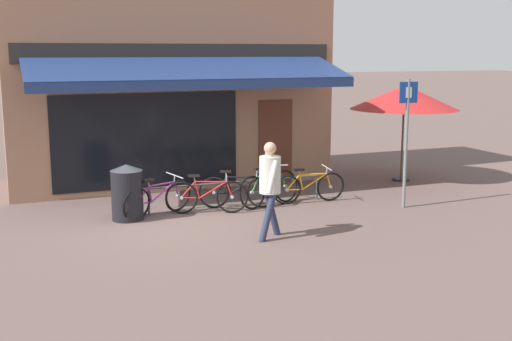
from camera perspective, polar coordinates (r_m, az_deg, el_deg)
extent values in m
plane|color=brown|center=(12.83, -7.49, -4.41)|extent=(160.00, 160.00, 0.00)
cube|color=#9E7056|center=(16.64, -7.99, 10.12)|extent=(7.91, 3.00, 6.40)
cube|color=black|center=(15.10, -9.62, 2.62)|extent=(4.35, 0.04, 2.20)
cube|color=#5B2D1E|center=(16.12, 1.74, 2.54)|extent=(0.90, 0.04, 2.10)
cube|color=#282623|center=(15.17, -6.59, 10.31)|extent=(7.51, 0.06, 0.44)
cube|color=navy|center=(14.35, -5.65, 9.02)|extent=(7.12, 1.75, 0.50)
cube|color=navy|center=(13.53, -4.58, 7.57)|extent=(7.12, 0.03, 0.20)
cylinder|color=#47494F|center=(13.69, -1.70, -1.01)|extent=(3.93, 0.04, 0.04)
cylinder|color=#47494F|center=(13.23, -9.51, -2.78)|extent=(0.04, 0.04, 0.55)
cylinder|color=#47494F|center=(14.50, 5.42, -1.51)|extent=(0.04, 0.04, 0.55)
torus|color=black|center=(13.45, -6.96, -2.23)|extent=(0.66, 0.41, 0.68)
cylinder|color=#9E9EA3|center=(13.45, -6.96, -2.23)|extent=(0.09, 0.09, 0.08)
torus|color=black|center=(12.79, -10.57, -2.99)|extent=(0.66, 0.41, 0.68)
cylinder|color=#9E9EA3|center=(12.79, -10.57, -2.99)|extent=(0.09, 0.09, 0.08)
cylinder|color=#892D7A|center=(13.15, -8.26, -1.89)|extent=(0.56, 0.26, 0.36)
cylinder|color=#892D7A|center=(13.08, -8.36, -1.19)|extent=(0.61, 0.32, 0.05)
cylinder|color=#892D7A|center=(12.95, -9.37, -2.09)|extent=(0.10, 0.12, 0.35)
cylinder|color=#892D7A|center=(12.91, -9.92, -2.89)|extent=(0.35, 0.20, 0.05)
cylinder|color=#892D7A|center=(12.83, -10.02, -2.18)|extent=(0.32, 0.14, 0.35)
cylinder|color=#892D7A|center=(13.37, -7.11, -1.63)|extent=(0.14, 0.13, 0.33)
cylinder|color=#9E9EA3|center=(12.85, -9.52, -1.18)|extent=(0.05, 0.06, 0.11)
cube|color=black|center=(12.82, -9.56, -0.89)|extent=(0.26, 0.20, 0.06)
cylinder|color=#9E9EA3|center=(13.27, -7.25, -0.73)|extent=(0.04, 0.05, 0.14)
cylinder|color=#9E9EA3|center=(13.25, -7.24, -0.43)|extent=(0.25, 0.48, 0.08)
torus|color=black|center=(13.25, -2.14, -2.36)|extent=(0.67, 0.31, 0.67)
cylinder|color=#9E9EA3|center=(13.25, -2.14, -2.36)|extent=(0.09, 0.08, 0.08)
torus|color=black|center=(13.26, -6.63, -2.42)|extent=(0.67, 0.31, 0.67)
cylinder|color=#9E9EA3|center=(13.26, -6.63, -2.42)|extent=(0.09, 0.08, 0.08)
cylinder|color=#B21E1E|center=(13.23, -3.86, -1.75)|extent=(0.57, 0.18, 0.36)
cylinder|color=#B21E1E|center=(13.21, -4.04, -1.00)|extent=(0.62, 0.23, 0.05)
cylinder|color=#B21E1E|center=(13.23, -5.24, -1.73)|extent=(0.11, 0.10, 0.35)
cylinder|color=#B21E1E|center=(13.25, -5.85, -2.44)|extent=(0.36, 0.15, 0.05)
cylinder|color=#B21E1E|center=(13.23, -6.03, -1.70)|extent=(0.31, 0.10, 0.35)
cylinder|color=#B21E1E|center=(13.23, -2.40, -1.69)|extent=(0.14, 0.11, 0.32)
cylinder|color=#9E9EA3|center=(13.20, -5.49, -0.77)|extent=(0.06, 0.05, 0.11)
cube|color=black|center=(13.20, -5.56, -0.47)|extent=(0.26, 0.17, 0.06)
cylinder|color=#9E9EA3|center=(13.20, -2.66, -0.72)|extent=(0.04, 0.04, 0.14)
cylinder|color=#9E9EA3|center=(13.20, -2.66, -0.42)|extent=(0.18, 0.50, 0.07)
torus|color=black|center=(13.70, 0.54, -1.94)|extent=(0.67, 0.34, 0.67)
cylinder|color=#9E9EA3|center=(13.70, 0.54, -1.94)|extent=(0.09, 0.09, 0.08)
torus|color=black|center=(13.69, -3.76, -1.96)|extent=(0.67, 0.34, 0.67)
cylinder|color=#9E9EA3|center=(13.69, -3.76, -1.96)|extent=(0.09, 0.09, 0.08)
cylinder|color=black|center=(13.67, -1.10, -1.33)|extent=(0.56, 0.19, 0.36)
cylinder|color=black|center=(13.66, -1.26, -0.61)|extent=(0.61, 0.25, 0.05)
cylinder|color=black|center=(13.67, -2.42, -1.31)|extent=(0.11, 0.11, 0.35)
cylinder|color=black|center=(13.69, -3.01, -1.99)|extent=(0.35, 0.16, 0.05)
cylinder|color=black|center=(13.67, -3.17, -1.28)|extent=(0.31, 0.10, 0.35)
cylinder|color=black|center=(13.68, 0.30, -1.29)|extent=(0.14, 0.12, 0.32)
cylinder|color=#9E9EA3|center=(13.65, -2.65, -0.38)|extent=(0.06, 0.05, 0.11)
cube|color=black|center=(13.65, -2.72, -0.09)|extent=(0.26, 0.18, 0.06)
cylinder|color=#9E9EA3|center=(13.66, 0.06, -0.35)|extent=(0.04, 0.05, 0.14)
cylinder|color=#9E9EA3|center=(13.65, 0.06, -0.05)|extent=(0.20, 0.50, 0.08)
torus|color=black|center=(14.22, 2.64, -1.39)|extent=(0.73, 0.39, 0.72)
cylinder|color=#9E9EA3|center=(14.22, 2.64, -1.39)|extent=(0.09, 0.09, 0.08)
torus|color=black|center=(13.55, -0.35, -1.97)|extent=(0.73, 0.39, 0.72)
cylinder|color=#9E9EA3|center=(13.55, -0.35, -1.97)|extent=(0.09, 0.09, 0.08)
cylinder|color=#23703D|center=(13.95, 1.47, -0.95)|extent=(0.52, 0.27, 0.38)
cylinder|color=#23703D|center=(13.91, 1.29, -0.21)|extent=(0.59, 0.24, 0.05)
cylinder|color=#23703D|center=(13.74, 0.55, -1.09)|extent=(0.13, 0.07, 0.38)
cylinder|color=#23703D|center=(13.67, 0.20, -1.90)|extent=(0.34, 0.15, 0.05)
cylinder|color=#23703D|center=(13.63, 0.01, -1.15)|extent=(0.28, 0.19, 0.37)
cylinder|color=#23703D|center=(14.17, 2.41, -0.74)|extent=(0.15, 0.05, 0.34)
cylinder|color=#9E9EA3|center=(13.69, 0.29, -0.14)|extent=(0.06, 0.03, 0.11)
cube|color=black|center=(13.67, 0.21, 0.14)|extent=(0.26, 0.18, 0.06)
cylinder|color=#9E9EA3|center=(14.11, 2.16, 0.19)|extent=(0.04, 0.05, 0.14)
cylinder|color=#9E9EA3|center=(14.11, 2.13, 0.47)|extent=(0.20, 0.49, 0.10)
torus|color=black|center=(14.36, 6.64, -1.44)|extent=(0.66, 0.13, 0.66)
cylinder|color=#9E9EA3|center=(14.36, 6.64, -1.44)|extent=(0.07, 0.07, 0.07)
torus|color=black|center=(13.95, 2.76, -1.73)|extent=(0.66, 0.13, 0.66)
cylinder|color=#9E9EA3|center=(13.95, 2.76, -1.73)|extent=(0.07, 0.07, 0.07)
cylinder|color=orange|center=(14.15, 5.22, -0.98)|extent=(0.58, 0.09, 0.35)
cylinder|color=orange|center=(14.09, 5.11, -0.33)|extent=(0.64, 0.07, 0.05)
cylinder|color=orange|center=(14.03, 4.02, -1.04)|extent=(0.12, 0.06, 0.35)
cylinder|color=orange|center=(14.02, 3.45, -1.71)|extent=(0.37, 0.05, 0.05)
cylinder|color=orange|center=(13.96, 3.33, -1.05)|extent=(0.31, 0.08, 0.34)
cylinder|color=orange|center=(14.29, 6.47, -0.86)|extent=(0.15, 0.06, 0.32)
cylinder|color=#9E9EA3|center=(13.95, 3.86, -0.18)|extent=(0.06, 0.03, 0.11)
cube|color=black|center=(13.93, 3.81, 0.09)|extent=(0.25, 0.12, 0.06)
cylinder|color=#9E9EA3|center=(14.21, 6.31, -0.01)|extent=(0.03, 0.04, 0.14)
cylinder|color=#9E9EA3|center=(14.19, 6.32, 0.27)|extent=(0.05, 0.52, 0.07)
cylinder|color=#282D47|center=(11.59, 1.44, -3.83)|extent=(0.37, 0.19, 0.86)
cylinder|color=#282D47|center=(11.29, 1.03, -4.22)|extent=(0.37, 0.19, 0.86)
cylinder|color=beige|center=(11.28, 1.26, -0.37)|extent=(0.44, 0.44, 0.66)
sphere|color=tan|center=(11.20, 1.27, 1.99)|extent=(0.22, 0.22, 0.22)
cylinder|color=beige|center=(11.05, 1.48, -0.61)|extent=(0.31, 0.22, 0.59)
cylinder|color=beige|center=(11.46, 0.85, 0.58)|extent=(0.23, 0.23, 0.30)
cylinder|color=tan|center=(11.46, 1.02, 1.01)|extent=(0.14, 0.21, 0.44)
cube|color=black|center=(11.38, 1.05, 2.02)|extent=(0.03, 0.07, 0.14)
cylinder|color=black|center=(12.92, -11.38, -2.17)|extent=(0.62, 0.62, 0.99)
cone|color=#33353A|center=(12.81, -11.47, 0.26)|extent=(0.63, 0.63, 0.12)
cylinder|color=slate|center=(13.86, 13.19, 2.28)|extent=(0.07, 0.07, 2.73)
cube|color=#14429E|center=(13.74, 13.40, 6.77)|extent=(0.44, 0.02, 0.44)
cube|color=white|center=(13.73, 13.44, 6.76)|extent=(0.14, 0.01, 0.22)
cylinder|color=#4C3D2D|center=(16.85, 12.91, 3.16)|extent=(0.05, 0.05, 2.41)
cone|color=red|center=(16.76, 13.04, 6.37)|extent=(2.74, 2.74, 0.62)
cylinder|color=#262628|center=(17.03, 12.75, -0.76)|extent=(0.44, 0.44, 0.06)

